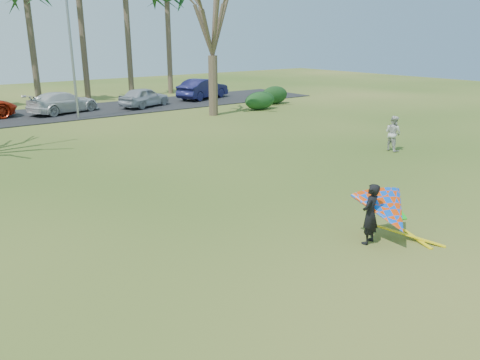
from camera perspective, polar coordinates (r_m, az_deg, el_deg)
ground at (r=12.97m, az=5.43°, el=-6.73°), size 100.00×100.00×0.00m
parking_strip at (r=34.98m, az=-23.82°, el=7.16°), size 46.00×7.00×0.06m
bare_tree_right at (r=32.24m, az=-3.44°, el=19.50°), size 6.27×6.27×9.21m
streetlight at (r=32.31m, az=-19.60°, el=14.85°), size 2.28×0.18×8.00m
hedge_near at (r=35.06m, az=2.45°, el=9.65°), size 2.64×1.20×1.32m
hedge_far at (r=38.08m, az=4.22°, el=10.29°), size 2.54×1.20×1.41m
car_3 at (r=35.33m, az=-20.75°, el=8.85°), size 5.43×3.50×1.46m
car_4 at (r=36.77m, az=-11.60°, el=9.88°), size 4.64×3.26×1.47m
car_5 at (r=40.86m, az=-4.53°, el=11.03°), size 5.46×3.47×1.70m
pedestrian_a at (r=23.29m, az=18.16°, el=5.42°), size 0.70×0.86×1.67m
kite_flyer at (r=12.79m, az=17.51°, el=-3.74°), size 2.13×2.39×2.02m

